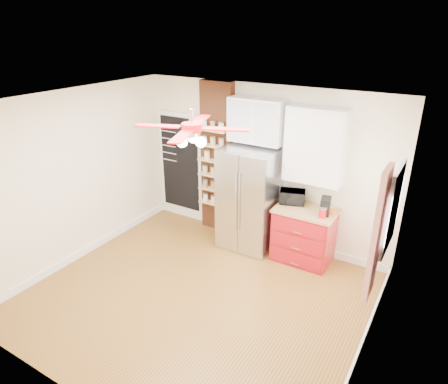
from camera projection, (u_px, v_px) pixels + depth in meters
The scene contains 21 objects.
floor at pixel (197, 296), 5.65m from camera, with size 4.50×4.50×0.00m, color olive.
ceiling at pixel (191, 104), 4.59m from camera, with size 4.50×4.50×0.00m, color white.
wall_back at pixel (263, 166), 6.70m from camera, with size 4.50×0.02×2.70m, color #F8E9C7.
wall_front at pixel (65, 293), 3.55m from camera, with size 4.50×0.02×2.70m, color #F8E9C7.
wall_left at pixel (76, 178), 6.19m from camera, with size 0.02×4.00×2.70m, color #F8E9C7.
wall_right at pixel (376, 260), 4.05m from camera, with size 0.02×4.00×2.70m, color #F8E9C7.
chalkboard at pixel (181, 164), 7.58m from camera, with size 0.95×0.05×1.95m.
brick_pillar at pixel (217, 159), 7.04m from camera, with size 0.60×0.16×2.70m, color brown.
fridge at pixel (249, 199), 6.62m from camera, with size 0.90×0.70×1.75m, color silver.
upper_glass_cabinet at pixel (257, 121), 6.27m from camera, with size 0.90×0.35×0.70m, color white.
red_cabinet at pixel (304, 235), 6.36m from camera, with size 0.94×0.64×0.90m.
upper_shelf_unit at pixel (315, 146), 5.94m from camera, with size 0.90×0.30×1.15m, color white.
window at pixel (393, 209), 4.69m from camera, with size 0.04×0.75×1.05m, color white.
curtain at pixel (377, 235), 4.32m from camera, with size 0.06×0.40×1.55m, color #B21719.
ceiling_fan at pixel (192, 128), 4.70m from camera, with size 1.40×1.40×0.44m.
toaster_oven at pixel (292, 197), 6.36m from camera, with size 0.39×0.27×0.22m, color black.
coffee_maker at pixel (325, 206), 5.98m from camera, with size 0.14×0.22×0.27m, color black.
canister_left at pixel (322, 213), 5.89m from camera, with size 0.11×0.11×0.14m, color red.
canister_right at pixel (329, 210), 6.01m from camera, with size 0.10×0.10×0.13m, color #C2350A.
pantry_jar_oats at pixel (207, 155), 6.96m from camera, with size 0.10×0.10×0.14m, color beige.
pantry_jar_beans at pixel (220, 158), 6.83m from camera, with size 0.09×0.09×0.13m, color #8D6047.
Camera 1 is at (2.72, -3.76, 3.57)m, focal length 32.00 mm.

